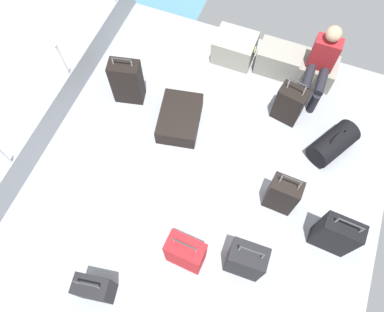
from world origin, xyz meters
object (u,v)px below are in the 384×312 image
suitcase_1 (180,118)px  suitcase_5 (246,260)px  cargo_crate_2 (316,71)px  suitcase_6 (186,253)px  passenger_seated (321,63)px  suitcase_2 (95,289)px  cargo_crate_1 (279,60)px  suitcase_3 (336,235)px  duffel_bag (333,143)px  suitcase_7 (282,195)px  suitcase_0 (127,82)px  suitcase_4 (289,104)px  cargo_crate_0 (235,48)px

suitcase_1 → suitcase_5: bearing=-47.5°
cargo_crate_2 → suitcase_6: suitcase_6 is taller
passenger_seated → suitcase_2: 3.92m
cargo_crate_1 → suitcase_3: 2.59m
duffel_bag → suitcase_7: bearing=-114.3°
suitcase_0 → suitcase_2: (0.80, -2.51, -0.09)m
suitcase_6 → suitcase_4: bearing=76.3°
suitcase_2 → duffel_bag: (2.02, 2.70, -0.09)m
suitcase_2 → suitcase_7: suitcase_7 is taller
cargo_crate_0 → cargo_crate_2: size_ratio=1.10×
suitcase_0 → suitcase_6: size_ratio=1.07×
cargo_crate_2 → suitcase_4: 0.81m
suitcase_4 → cargo_crate_0: bearing=144.0°
passenger_seated → cargo_crate_0: bearing=173.9°
suitcase_6 → duffel_bag: 2.38m
suitcase_4 → suitcase_5: suitcase_5 is taller
cargo_crate_1 → suitcase_5: size_ratio=0.75×
cargo_crate_1 → suitcase_4: (0.33, -0.74, 0.09)m
suitcase_2 → cargo_crate_1: bearing=75.0°
cargo_crate_2 → suitcase_0: size_ratio=0.68×
suitcase_7 → duffel_bag: size_ratio=1.12×
cargo_crate_0 → suitcase_6: 3.06m
cargo_crate_0 → suitcase_1: 1.40m
suitcase_1 → suitcase_6: suitcase_6 is taller
passenger_seated → suitcase_2: passenger_seated is taller
suitcase_4 → suitcase_3: bearing=-58.9°
suitcase_1 → passenger_seated: bearing=38.9°
suitcase_2 → suitcase_5: suitcase_5 is taller
suitcase_3 → suitcase_4: suitcase_3 is taller
suitcase_1 → suitcase_7: (1.56, -0.63, 0.19)m
cargo_crate_1 → suitcase_7: bearing=-73.8°
suitcase_1 → duffel_bag: size_ratio=1.12×
passenger_seated → suitcase_5: (-0.14, -2.74, -0.20)m
suitcase_6 → suitcase_7: size_ratio=0.94×
cargo_crate_2 → suitcase_3: size_ratio=0.68×
suitcase_2 → suitcase_4: size_ratio=0.88×
suitcase_3 → suitcase_4: 1.78m
suitcase_5 → duffel_bag: bearing=71.7°
suitcase_5 → cargo_crate_0: bearing=110.4°
suitcase_3 → cargo_crate_2: bearing=107.1°
suitcase_5 → duffel_bag: size_ratio=1.18×
suitcase_1 → suitcase_3: size_ratio=0.99×
suitcase_0 → suitcase_4: size_ratio=1.06×
cargo_crate_0 → suitcase_4: suitcase_4 is taller
duffel_bag → suitcase_5: bearing=-108.3°
suitcase_4 → duffel_bag: 0.76m
cargo_crate_1 → suitcase_4: bearing=-65.7°
suitcase_7 → passenger_seated: bearing=91.1°
suitcase_0 → duffel_bag: suitcase_0 is taller
suitcase_3 → suitcase_7: size_ratio=1.01×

